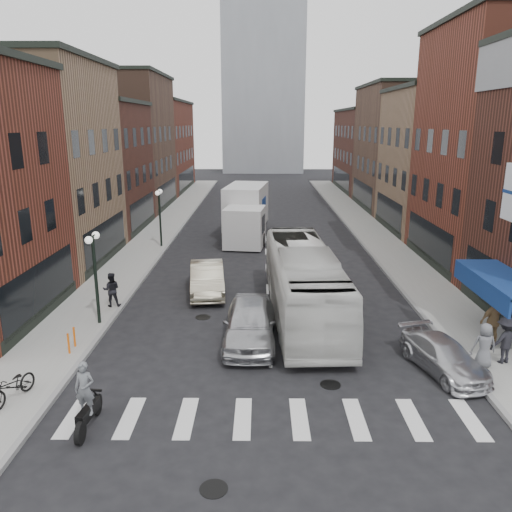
{
  "coord_description": "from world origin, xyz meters",
  "views": [
    {
      "loc": [
        -0.38,
        -16.19,
        8.59
      ],
      "look_at": [
        -0.6,
        7.12,
        2.34
      ],
      "focal_mm": 35.0,
      "sensor_mm": 36.0,
      "label": 1
    }
  ],
  "objects": [
    {
      "name": "ped_right_b",
      "position": [
        8.7,
        1.97,
        1.13
      ],
      "size": [
        1.24,
        0.81,
        1.95
      ],
      "primitive_type": "imported",
      "rotation": [
        0.0,
        0.0,
        3.37
      ],
      "color": "olive",
      "rests_on": "sidewalk_right"
    },
    {
      "name": "streetlamp_far",
      "position": [
        -7.4,
        18.0,
        2.91
      ],
      "size": [
        0.32,
        1.22,
        4.11
      ],
      "color": "black",
      "rests_on": "ground"
    },
    {
      "name": "sedan_left_far",
      "position": [
        -3.14,
        8.35,
        0.79
      ],
      "size": [
        2.23,
        4.97,
        1.58
      ],
      "primitive_type": "imported",
      "rotation": [
        0.0,
        0.0,
        0.12
      ],
      "color": "beige",
      "rests_on": "ground"
    },
    {
      "name": "motorcycle_rider",
      "position": [
        -5.34,
        -3.59,
        0.99
      ],
      "size": [
        0.62,
        2.09,
        2.13
      ],
      "rotation": [
        0.0,
        0.0,
        -0.12
      ],
      "color": "black",
      "rests_on": "ground"
    },
    {
      "name": "ped_right_c",
      "position": [
        7.57,
        0.11,
        0.96
      ],
      "size": [
        0.84,
        0.6,
        1.63
      ],
      "primitive_type": "imported",
      "rotation": [
        0.0,
        0.0,
        3.04
      ],
      "color": "slate",
      "rests_on": "sidewalk_right"
    },
    {
      "name": "transit_bus",
      "position": [
        1.56,
        5.32,
        1.6
      ],
      "size": [
        3.23,
        11.62,
        3.2
      ],
      "primitive_type": "imported",
      "rotation": [
        0.0,
        0.0,
        0.05
      ],
      "color": "silver",
      "rests_on": "ground"
    },
    {
      "name": "streetlamp_near",
      "position": [
        -7.4,
        4.0,
        2.91
      ],
      "size": [
        0.32,
        1.22,
        4.11
      ],
      "color": "black",
      "rests_on": "ground"
    },
    {
      "name": "curb_right",
      "position": [
        7.0,
        22.0,
        0.0
      ],
      "size": [
        0.2,
        74.0,
        0.16
      ],
      "primitive_type": "cube",
      "color": "gray",
      "rests_on": "ground"
    },
    {
      "name": "ped_right_a",
      "position": [
        8.43,
        0.42,
        1.02
      ],
      "size": [
        1.25,
        0.89,
        1.75
      ],
      "primitive_type": "imported",
      "rotation": [
        0.0,
        0.0,
        3.46
      ],
      "color": "black",
      "rests_on": "sidewalk_right"
    },
    {
      "name": "bldg_left_far_b",
      "position": [
        -14.99,
        49.0,
        5.65
      ],
      "size": [
        10.3,
        16.2,
        11.3
      ],
      "color": "maroon",
      "rests_on": "ground"
    },
    {
      "name": "curb_car",
      "position": [
        6.12,
        0.0,
        0.58
      ],
      "size": [
        2.64,
        4.31,
        1.17
      ],
      "primitive_type": "imported",
      "rotation": [
        0.0,
        0.0,
        0.27
      ],
      "color": "silver",
      "rests_on": "ground"
    },
    {
      "name": "bldg_right_far_a",
      "position": [
        14.99,
        35.0,
        6.15
      ],
      "size": [
        10.3,
        12.2,
        12.3
      ],
      "color": "#4E3327",
      "rests_on": "ground"
    },
    {
      "name": "bldg_left_mid_a",
      "position": [
        -14.99,
        14.0,
        6.15
      ],
      "size": [
        10.3,
        10.2,
        12.3
      ],
      "color": "#8C6B4D",
      "rests_on": "ground"
    },
    {
      "name": "bldg_right_far_b",
      "position": [
        14.99,
        49.0,
        5.15
      ],
      "size": [
        10.3,
        16.2,
        10.3
      ],
      "color": "#482219",
      "rests_on": "ground"
    },
    {
      "name": "parked_bicycle",
      "position": [
        -8.1,
        -2.32,
        0.64
      ],
      "size": [
        1.17,
        1.96,
        0.97
      ],
      "primitive_type": "imported",
      "rotation": [
        0.0,
        0.0,
        -0.3
      ],
      "color": "black",
      "rests_on": "sidewalk_left"
    },
    {
      "name": "bldg_left_far_a",
      "position": [
        -14.99,
        35.0,
        6.65
      ],
      "size": [
        10.3,
        12.2,
        13.3
      ],
      "color": "#4E3327",
      "rests_on": "ground"
    },
    {
      "name": "curb_left",
      "position": [
        -7.0,
        22.0,
        0.0
      ],
      "size": [
        0.2,
        74.0,
        0.16
      ],
      "primitive_type": "cube",
      "color": "gray",
      "rests_on": "ground"
    },
    {
      "name": "bldg_left_mid_b",
      "position": [
        -14.99,
        24.0,
        5.15
      ],
      "size": [
        10.3,
        10.2,
        10.3
      ],
      "color": "#482219",
      "rests_on": "ground"
    },
    {
      "name": "ped_left_solo",
      "position": [
        -7.42,
        6.03,
        0.97
      ],
      "size": [
        0.87,
        0.6,
        1.64
      ],
      "primitive_type": "imported",
      "rotation": [
        0.0,
        0.0,
        3.32
      ],
      "color": "black",
      "rests_on": "sidewalk_left"
    },
    {
      "name": "sidewalk_right",
      "position": [
        8.5,
        22.0,
        0.07
      ],
      "size": [
        3.0,
        74.0,
        0.15
      ],
      "primitive_type": "cube",
      "color": "gray",
      "rests_on": "ground"
    },
    {
      "name": "distant_tower",
      "position": [
        0.0,
        78.0,
        25.0
      ],
      "size": [
        14.0,
        14.0,
        50.0
      ],
      "primitive_type": "cube",
      "color": "#9399A0",
      "rests_on": "ground"
    },
    {
      "name": "bike_rack",
      "position": [
        -7.6,
        1.3,
        0.55
      ],
      "size": [
        0.08,
        0.68,
        0.8
      ],
      "color": "#D8590C",
      "rests_on": "sidewalk_left"
    },
    {
      "name": "awning_blue",
      "position": [
        8.93,
        2.5,
        2.63
      ],
      "size": [
        1.8,
        5.0,
        0.78
      ],
      "color": "navy",
      "rests_on": "ground"
    },
    {
      "name": "crosswalk_stripes",
      "position": [
        0.0,
        -3.0,
        0.0
      ],
      "size": [
        12.0,
        2.2,
        0.01
      ],
      "primitive_type": "cube",
      "color": "silver",
      "rests_on": "ground"
    },
    {
      "name": "sidewalk_left",
      "position": [
        -8.5,
        22.0,
        0.07
      ],
      "size": [
        3.0,
        74.0,
        0.15
      ],
      "primitive_type": "cube",
      "color": "gray",
      "rests_on": "ground"
    },
    {
      "name": "sedan_left_near",
      "position": [
        -0.8,
        2.35,
        0.86
      ],
      "size": [
        2.12,
        5.09,
        1.72
      ],
      "primitive_type": "imported",
      "rotation": [
        0.0,
        0.0,
        -0.02
      ],
      "color": "#BCBDC1",
      "rests_on": "ground"
    },
    {
      "name": "bldg_right_mid_b",
      "position": [
        14.99,
        24.0,
        5.65
      ],
      "size": [
        10.3,
        10.2,
        11.3
      ],
      "color": "#8C6B4D",
      "rests_on": "ground"
    },
    {
      "name": "box_truck",
      "position": [
        -1.51,
        21.09,
        1.94
      ],
      "size": [
        3.49,
        9.3,
        3.92
      ],
      "rotation": [
        0.0,
        0.0,
        -0.13
      ],
      "color": "silver",
      "rests_on": "ground"
    },
    {
      "name": "ground",
      "position": [
        0.0,
        0.0,
        0.0
      ],
      "size": [
        160.0,
        160.0,
        0.0
      ],
      "primitive_type": "plane",
      "color": "black",
      "rests_on": "ground"
    }
  ]
}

